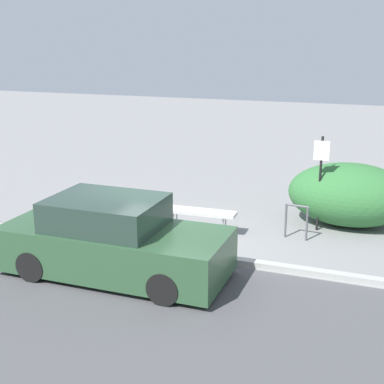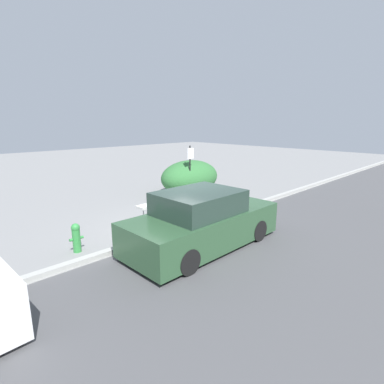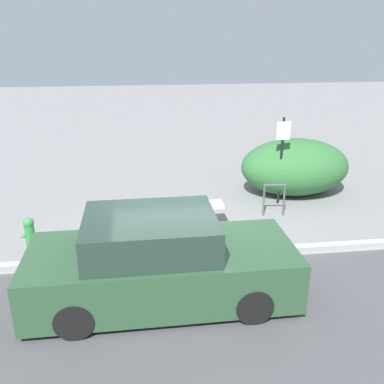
{
  "view_description": "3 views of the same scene",
  "coord_description": "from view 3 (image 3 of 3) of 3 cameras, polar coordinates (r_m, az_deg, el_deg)",
  "views": [
    {
      "loc": [
        4.47,
        -9.84,
        4.45
      ],
      "look_at": [
        0.1,
        1.73,
        0.92
      ],
      "focal_mm": 50.0,
      "sensor_mm": 36.0,
      "label": 1
    },
    {
      "loc": [
        -5.85,
        -6.49,
        3.27
      ],
      "look_at": [
        0.87,
        0.38,
        1.02
      ],
      "focal_mm": 28.0,
      "sensor_mm": 36.0,
      "label": 2
    },
    {
      "loc": [
        -0.65,
        -7.56,
        4.3
      ],
      "look_at": [
        0.47,
        1.12,
        1.01
      ],
      "focal_mm": 40.0,
      "sensor_mm": 36.0,
      "label": 3
    }
  ],
  "objects": [
    {
      "name": "ground_plane",
      "position": [
        8.72,
        -2.14,
        -8.96
      ],
      "size": [
        60.0,
        60.0,
        0.0
      ],
      "primitive_type": "plane",
      "color": "gray"
    },
    {
      "name": "shrub_hedge",
      "position": [
        12.25,
        13.53,
        3.3
      ],
      "size": [
        3.01,
        2.08,
        1.55
      ],
      "color": "#337038",
      "rests_on": "ground_plane"
    },
    {
      "name": "bench",
      "position": [
        9.88,
        -0.85,
        -1.99
      ],
      "size": [
        1.78,
        0.49,
        0.56
      ],
      "rotation": [
        0.0,
        0.0,
        0.04
      ],
      "color": "#99999E",
      "rests_on": "ground_plane"
    },
    {
      "name": "fire_hydrant",
      "position": [
        9.43,
        -20.8,
        -5.23
      ],
      "size": [
        0.36,
        0.22,
        0.77
      ],
      "color": "#338C3F",
      "rests_on": "ground_plane"
    },
    {
      "name": "bike_rack",
      "position": [
        10.69,
        10.9,
        -0.59
      ],
      "size": [
        0.55,
        0.11,
        0.83
      ],
      "rotation": [
        0.0,
        0.0,
        -0.11
      ],
      "color": "#515156",
      "rests_on": "ground_plane"
    },
    {
      "name": "parked_car_near",
      "position": [
        7.23,
        -4.34,
        -9.44
      ],
      "size": [
        4.42,
        1.86,
        1.55
      ],
      "rotation": [
        0.0,
        0.0,
        0.01
      ],
      "color": "black",
      "rests_on": "ground_plane"
    },
    {
      "name": "curb",
      "position": [
        8.69,
        -2.14,
        -8.59
      ],
      "size": [
        60.0,
        0.2,
        0.13
      ],
      "color": "#A8A8A3",
      "rests_on": "ground_plane"
    },
    {
      "name": "sign_post",
      "position": [
        11.23,
        11.85,
        5.11
      ],
      "size": [
        0.36,
        0.08,
        2.3
      ],
      "color": "black",
      "rests_on": "ground_plane"
    }
  ]
}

